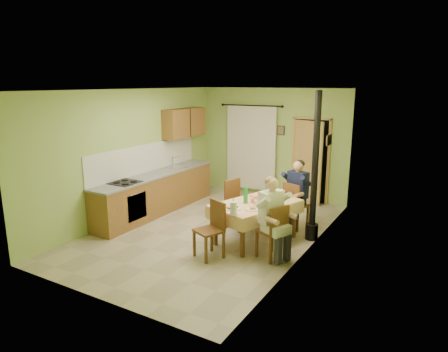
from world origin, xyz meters
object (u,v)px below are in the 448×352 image
Objects in this scene: chair_right at (272,242)px; man_right at (272,209)px; dining_table at (256,222)px; chair_left at (239,214)px; man_far at (297,186)px; stove_flue at (314,187)px; chair_far at (295,214)px; chair_near at (210,241)px.

man_right reaches higher than chair_right.
dining_table is 1.86× the size of chair_left.
chair_right is 0.96× the size of chair_left.
stove_flue reaches higher than man_far.
chair_right is (0.57, -0.54, -0.09)m from dining_table.
chair_left is 0.72× the size of man_far.
stove_flue is at bearing -24.63° from chair_far.
man_far is at bearing 87.94° from dining_table.
chair_near is (-0.37, -1.03, -0.09)m from dining_table.
chair_near is 1.50m from chair_left.
man_far is 0.67m from stove_flue.
chair_near reaches higher than chair_right.
man_right is at bearing -67.79° from chair_far.
man_far is at bearing 30.36° from chair_right.
chair_right is 1.54m from chair_left.
chair_near is 2.32m from man_far.
dining_table is 1.34× the size of man_far.
man_far is at bearing -86.49° from chair_near.
stove_flue is at bearing -103.48° from chair_near.
chair_left is 0.72× the size of man_right.
man_far is (0.77, 2.11, 0.59)m from chair_near.
chair_left is at bearing -173.12° from stove_flue.
chair_left is (-1.00, -0.61, 0.00)m from chair_far.
man_far is 1.62m from man_right.
chair_near is 1.21m from man_right.
stove_flue is at bearing 8.58° from man_right.
dining_table is 1.27m from stove_flue.
chair_right is 1.42m from stove_flue.
chair_left is at bearing -131.82° from man_far.
man_right is (0.16, -1.61, 0.00)m from man_far.
man_right reaches higher than chair_left.
man_right is (0.93, 0.50, 0.59)m from chair_near.
man_far reaches higher than chair_left.
man_far is (-0.17, 1.62, 0.59)m from chair_right.
stove_flue reaches higher than dining_table.
man_right is at bearing -105.73° from stove_flue.
man_far is at bearing 90.00° from chair_far.
dining_table is 1.25m from man_far.
dining_table is 1.10m from chair_near.
chair_right is 0.59m from man_right.
chair_near is at bearing -93.69° from man_far.
chair_near is 0.35× the size of stove_flue.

